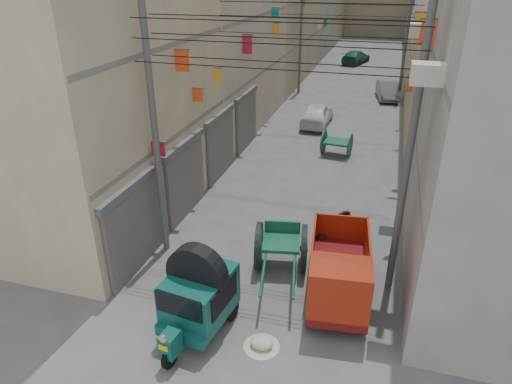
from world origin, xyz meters
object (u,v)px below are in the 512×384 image
at_px(mini_truck, 339,280).
at_px(auto_rickshaw, 198,294).
at_px(tonga_cart, 281,246).
at_px(feed_sack, 262,343).
at_px(horse, 332,238).
at_px(distant_car_white, 317,114).
at_px(distant_car_green, 356,57).
at_px(second_cart, 337,143).
at_px(distant_car_grey, 387,90).

bearing_deg(mini_truck, auto_rickshaw, -157.99).
height_order(tonga_cart, feed_sack, tonga_cart).
xyz_separation_m(auto_rickshaw, horse, (2.79, 4.19, -0.40)).
height_order(mini_truck, horse, mini_truck).
distance_m(tonga_cart, feed_sack, 3.46).
bearing_deg(auto_rickshaw, distant_car_white, 97.49).
relative_size(horse, distant_car_green, 0.41).
bearing_deg(feed_sack, distant_car_green, 91.90).
relative_size(tonga_cart, distant_car_white, 0.90).
height_order(second_cart, distant_car_white, distant_car_white).
relative_size(tonga_cart, mini_truck, 0.95).
relative_size(second_cart, feed_sack, 2.66).
bearing_deg(distant_car_green, second_cart, 108.79).
bearing_deg(auto_rickshaw, tonga_cart, 74.21).
bearing_deg(feed_sack, mini_truck, 51.20).
height_order(tonga_cart, distant_car_white, tonga_cart).
bearing_deg(auto_rickshaw, distant_car_grey, 88.96).
height_order(auto_rickshaw, horse, auto_rickshaw).
bearing_deg(distant_car_white, tonga_cart, 95.98).
height_order(feed_sack, distant_car_green, distant_car_green).
distance_m(horse, distant_car_green, 34.12).
xyz_separation_m(auto_rickshaw, distant_car_white, (0.05, 17.85, -0.47)).
bearing_deg(tonga_cart, distant_car_green, 81.00).
height_order(auto_rickshaw, feed_sack, auto_rickshaw).
bearing_deg(distant_car_green, distant_car_grey, 120.36).
bearing_deg(mini_truck, feed_sack, -135.04).
height_order(tonga_cart, mini_truck, mini_truck).
bearing_deg(distant_car_white, auto_rickshaw, 90.63).
xyz_separation_m(mini_truck, distant_car_green, (-2.86, 36.46, -0.33)).
distance_m(mini_truck, distant_car_white, 16.40).
bearing_deg(mini_truck, horse, 95.39).
bearing_deg(auto_rickshaw, distant_car_green, 96.98).
distance_m(feed_sack, distant_car_green, 38.45).
relative_size(second_cart, distant_car_green, 0.36).
xyz_separation_m(auto_rickshaw, mini_truck, (3.29, 1.77, -0.18)).
bearing_deg(distant_car_green, auto_rickshaw, 105.02).
distance_m(auto_rickshaw, feed_sack, 1.98).
height_order(feed_sack, horse, horse).
distance_m(mini_truck, feed_sack, 2.65).
distance_m(distant_car_grey, distant_car_green, 13.45).
bearing_deg(distant_car_grey, mini_truck, -100.46).
height_order(mini_truck, distant_car_grey, mini_truck).
bearing_deg(distant_car_grey, horse, -101.98).
height_order(feed_sack, distant_car_grey, distant_car_grey).
xyz_separation_m(second_cart, feed_sack, (-0.09, -13.39, -0.51)).
height_order(distant_car_grey, distant_car_green, distant_car_green).
height_order(mini_truck, distant_car_green, mini_truck).
height_order(second_cart, distant_car_grey, second_cart).
relative_size(tonga_cart, distant_car_green, 0.83).
xyz_separation_m(feed_sack, horse, (1.08, 4.39, 0.58)).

